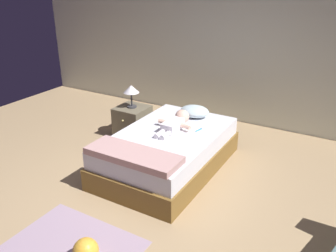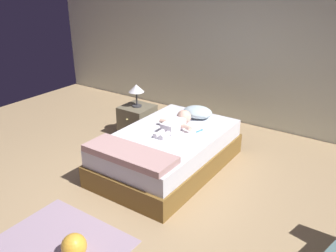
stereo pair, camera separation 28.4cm
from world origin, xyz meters
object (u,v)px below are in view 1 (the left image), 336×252
at_px(nightstand, 133,122).
at_px(baby, 176,122).
at_px(pillow, 195,111).
at_px(toothbrush, 199,130).
at_px(lamp, 131,90).
at_px(bed, 168,151).
at_px(toy_ball, 86,251).

bearing_deg(nightstand, baby, -21.01).
xyz_separation_m(pillow, toothbrush, (0.26, -0.39, -0.07)).
relative_size(pillow, nightstand, 0.85).
height_order(pillow, toothbrush, pillow).
bearing_deg(baby, lamp, 158.99).
relative_size(bed, baby, 2.80).
height_order(pillow, baby, baby).
bearing_deg(lamp, nightstand, -90.00).
bearing_deg(bed, nightstand, 149.06).
xyz_separation_m(baby, toothbrush, (0.29, 0.08, -0.06)).
relative_size(nightstand, toy_ball, 2.14).
distance_m(pillow, toothbrush, 0.47).
distance_m(pillow, baby, 0.47).
bearing_deg(baby, toothbrush, 14.87).
distance_m(baby, toy_ball, 2.01).
bearing_deg(baby, toy_ball, -84.01).
relative_size(bed, toothbrush, 14.08).
xyz_separation_m(toothbrush, nightstand, (-1.25, 0.29, -0.26)).
distance_m(bed, toy_ball, 1.76).
height_order(bed, toy_ball, bed).
bearing_deg(toy_ball, lamp, 116.52).
bearing_deg(bed, toy_ball, -83.41).
bearing_deg(toy_ball, nightstand, 116.52).
height_order(nightstand, toy_ball, nightstand).
xyz_separation_m(bed, pillow, (0.03, 0.68, 0.32)).
bearing_deg(toothbrush, nightstand, 167.02).
height_order(bed, lamp, lamp).
bearing_deg(bed, lamp, 149.06).
relative_size(bed, lamp, 5.56).
height_order(pillow, toy_ball, pillow).
xyz_separation_m(bed, nightstand, (-0.95, 0.57, -0.00)).
height_order(nightstand, lamp, lamp).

